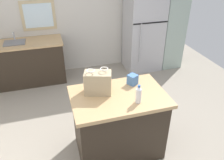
# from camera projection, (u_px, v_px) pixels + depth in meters

# --- Properties ---
(ground) EXTENTS (6.41, 6.41, 0.00)m
(ground) POSITION_uv_depth(u_px,v_px,m) (114.00, 140.00, 3.45)
(ground) COLOR #9E9384
(back_wall) EXTENTS (5.34, 0.13, 2.78)m
(back_wall) POSITION_uv_depth(u_px,v_px,m) (79.00, 9.00, 4.87)
(back_wall) COLOR silver
(back_wall) RESTS_ON ground
(kitchen_island) EXTENTS (1.20, 0.80, 0.93)m
(kitchen_island) POSITION_uv_depth(u_px,v_px,m) (118.00, 123.00, 3.07)
(kitchen_island) COLOR #33281E
(kitchen_island) RESTS_ON ground
(refrigerator) EXTENTS (0.79, 0.70, 1.89)m
(refrigerator) POSITION_uv_depth(u_px,v_px,m) (144.00, 29.00, 5.09)
(refrigerator) COLOR #B7B7BC
(refrigerator) RESTS_ON ground
(tall_cabinet) EXTENTS (0.50, 0.63, 2.12)m
(tall_cabinet) POSITION_uv_depth(u_px,v_px,m) (171.00, 21.00, 5.19)
(tall_cabinet) COLOR #9EB2A8
(tall_cabinet) RESTS_ON ground
(sink_counter) EXTENTS (1.41, 0.65, 1.08)m
(sink_counter) POSITION_uv_depth(u_px,v_px,m) (29.00, 62.00, 4.73)
(sink_counter) COLOR #33281E
(sink_counter) RESTS_ON ground
(shopping_bag) EXTENTS (0.37, 0.28, 0.33)m
(shopping_bag) POSITION_uv_depth(u_px,v_px,m) (98.00, 83.00, 2.82)
(shopping_bag) COLOR tan
(shopping_bag) RESTS_ON kitchen_island
(small_box) EXTENTS (0.15, 0.15, 0.14)m
(small_box) POSITION_uv_depth(u_px,v_px,m) (133.00, 80.00, 3.04)
(small_box) COLOR #4775B7
(small_box) RESTS_ON kitchen_island
(bottle) EXTENTS (0.07, 0.07, 0.24)m
(bottle) POSITION_uv_depth(u_px,v_px,m) (139.00, 95.00, 2.66)
(bottle) COLOR white
(bottle) RESTS_ON kitchen_island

